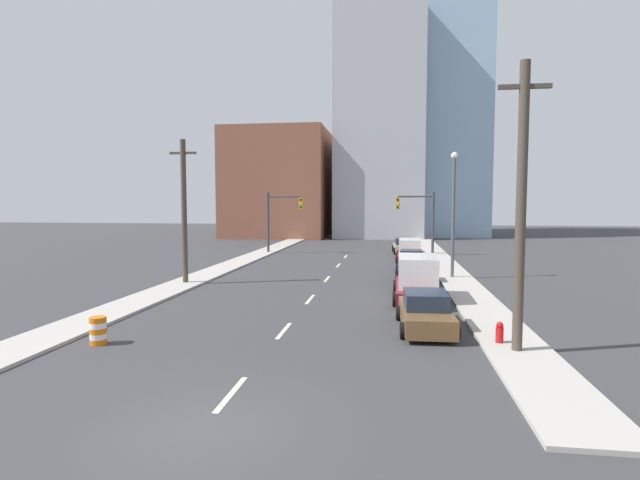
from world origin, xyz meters
The scene contains 25 objects.
ground_plane centered at (0.00, 0.00, 0.00)m, with size 200.00×200.00×0.00m, color #38383A.
sidewalk_left centered at (-8.13, 44.95, 0.06)m, with size 2.20×89.90×0.12m.
sidewalk_right centered at (8.13, 44.95, 0.06)m, with size 2.20×89.90×0.12m.
lane_stripe_at_2m centered at (0.00, 2.00, 0.00)m, with size 0.16×2.40×0.01m, color beige.
lane_stripe_at_8m centered at (0.00, 8.32, 0.00)m, with size 0.16×2.40×0.01m, color beige.
lane_stripe_at_15m centered at (0.00, 14.53, 0.00)m, with size 0.16×2.40×0.01m, color beige.
lane_stripe_at_21m centered at (0.00, 21.26, 0.00)m, with size 0.16×2.40×0.01m, color beige.
lane_stripe_at_28m centered at (0.00, 28.22, 0.00)m, with size 0.16×2.40×0.01m, color beige.
lane_stripe_at_35m centered at (0.00, 34.58, 0.00)m, with size 0.16×2.40×0.01m, color beige.
building_brick_left centered at (-11.92, 61.38, 7.51)m, with size 14.00×16.00×15.03m.
building_office_center centered at (2.30, 65.38, 15.50)m, with size 12.00×20.00×31.00m.
building_glass_right centered at (10.94, 69.38, 18.31)m, with size 13.00×20.00×36.62m.
traffic_signal_left centered at (-6.66, 36.59, 3.72)m, with size 3.50×0.35×5.81m.
traffic_signal_right centered at (6.83, 36.59, 3.72)m, with size 3.50×0.35×5.81m.
utility_pole_right_near centered at (8.05, 6.56, 4.75)m, with size 1.60×0.32×9.25m.
utility_pole_left_mid centered at (-8.12, 18.14, 4.40)m, with size 1.60×0.32×8.55m.
traffic_barrel centered at (-5.93, 5.65, 0.47)m, with size 0.56×0.56×0.95m.
street_lamp centered at (7.91, 22.53, 4.67)m, with size 0.44×0.44×8.02m.
fire_hydrant centered at (7.67, 7.36, 0.41)m, with size 0.26×0.26×0.84m.
sedan_brown centered at (5.33, 9.28, 0.66)m, with size 2.20×4.67×1.47m.
box_truck_maroon centered at (5.32, 15.01, 1.05)m, with size 2.43×5.63×2.23m.
sedan_navy centered at (5.41, 20.76, 0.67)m, with size 2.18×4.41×1.47m.
sedan_green centered at (5.45, 26.02, 0.68)m, with size 2.17×4.31×1.48m.
box_truck_red centered at (5.56, 31.91, 0.88)m, with size 2.35×5.36×1.84m.
sedan_tan centered at (5.30, 38.59, 0.65)m, with size 2.34×4.35×1.41m.
Camera 1 is at (3.98, -9.92, 4.86)m, focal length 28.00 mm.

